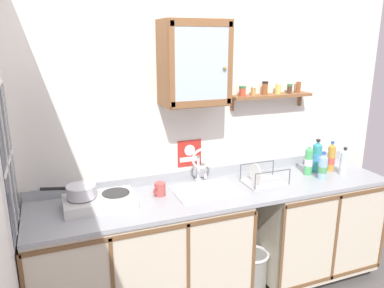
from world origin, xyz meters
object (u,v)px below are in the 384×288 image
bottle_water_blue_0 (323,167)px  bottle_water_clear_1 (344,163)px  bottle_juice_amber_4 (331,158)px  saucepan (80,191)px  hot_plate_stove (100,201)px  dish_rack (263,180)px  bottle_detergent_teal_2 (317,157)px  trash_bin (251,272)px  bottle_soda_green_3 (309,161)px  warning_sign (190,153)px  wall_cabinet (194,63)px  sink (205,192)px  mug (160,189)px

bottle_water_blue_0 → bottle_water_clear_1: 0.24m
bottle_water_blue_0 → bottle_juice_amber_4: size_ratio=0.89×
saucepan → bottle_juice_amber_4: bottle_juice_amber_4 is taller
hot_plate_stove → dish_rack: (1.26, -0.03, -0.01)m
bottle_detergent_teal_2 → trash_bin: 1.11m
bottle_soda_green_3 → trash_bin: 1.03m
warning_sign → wall_cabinet: bearing=-97.1°
sink → bottle_water_clear_1: size_ratio=2.04×
bottle_water_clear_1 → bottle_juice_amber_4: bottle_juice_amber_4 is taller
bottle_water_blue_0 → hot_plate_stove: bearing=176.0°
warning_sign → trash_bin: (0.39, -0.39, -0.94)m
saucepan → trash_bin: 1.53m
sink → dish_rack: 0.48m
hot_plate_stove → bottle_water_clear_1: bearing=-2.9°
bottle_detergent_teal_2 → wall_cabinet: 1.36m
sink → bottle_soda_green_3: sink is taller
sink → saucepan: sink is taller
sink → saucepan: bearing=178.7°
mug → hot_plate_stove: bearing=-176.2°
hot_plate_stove → mug: size_ratio=4.37×
saucepan → bottle_water_clear_1: 2.13m
bottle_water_clear_1 → mug: size_ratio=2.18×
bottle_soda_green_3 → warning_sign: 1.01m
hot_plate_stove → trash_bin: hot_plate_stove is taller
sink → bottle_water_clear_1: sink is taller
bottle_water_blue_0 → bottle_juice_amber_4: bottle_juice_amber_4 is taller
mug → wall_cabinet: 0.94m
bottle_juice_amber_4 → bottle_water_clear_1: bearing=-75.2°
saucepan → trash_bin: size_ratio=0.95×
bottle_water_blue_0 → mug: bearing=173.4°
bottle_soda_green_3 → bottle_water_clear_1: bearing=-21.2°
wall_cabinet → bottle_soda_green_3: bearing=-6.4°
bottle_detergent_teal_2 → bottle_juice_amber_4: (0.14, -0.02, -0.02)m
hot_plate_stove → wall_cabinet: wall_cabinet is taller
hot_plate_stove → bottle_soda_green_3: 1.73m
wall_cabinet → bottle_water_blue_0: bearing=-13.3°
sink → saucepan: size_ratio=1.36×
hot_plate_stove → bottle_water_blue_0: bottle_water_blue_0 is taller
bottle_water_clear_1 → bottle_soda_green_3: (-0.28, 0.11, 0.02)m
saucepan → bottle_soda_green_3: size_ratio=1.35×
bottle_water_blue_0 → bottle_soda_green_3: 0.14m
dish_rack → sink: bearing=175.8°
sink → bottle_detergent_teal_2: bearing=1.8°
bottle_water_blue_0 → saucepan: bearing=175.5°
sink → saucepan: 0.91m
bottle_soda_green_3 → wall_cabinet: (-0.99, 0.11, 0.82)m
bottle_water_clear_1 → trash_bin: (-0.86, -0.02, -0.83)m
bottle_detergent_teal_2 → trash_bin: bottle_detergent_teal_2 is taller
mug → wall_cabinet: bearing=16.5°
hot_plate_stove → bottle_detergent_teal_2: bottle_detergent_teal_2 is taller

